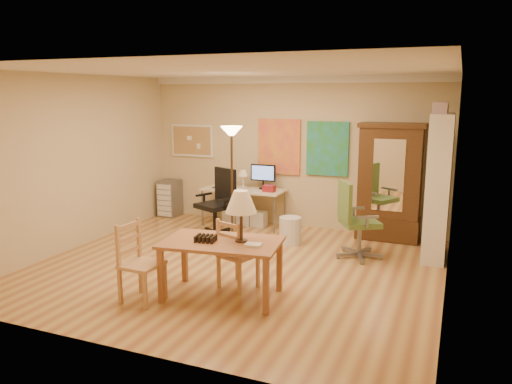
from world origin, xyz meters
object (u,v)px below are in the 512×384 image
at_px(office_chair_black, 217,218).
at_px(bookshelf, 438,188).
at_px(office_chair_green, 357,237).
at_px(computer_desk, 246,203).
at_px(armoire, 389,190).
at_px(dining_table, 229,230).

xyz_separation_m(office_chair_black, bookshelf, (3.51, 0.16, 0.75)).
height_order(office_chair_green, bookshelf, bookshelf).
relative_size(computer_desk, armoire, 0.78).
distance_m(dining_table, bookshelf, 3.30).
bearing_deg(dining_table, computer_desk, 109.98).
distance_m(computer_desk, bookshelf, 3.45).
relative_size(computer_desk, office_chair_green, 1.31).
bearing_deg(computer_desk, office_chair_green, -25.44).
distance_m(computer_desk, office_chair_black, 0.85).
bearing_deg(office_chair_green, office_chair_black, 174.19).
bearing_deg(bookshelf, computer_desk, 168.64).
bearing_deg(armoire, dining_table, -113.86).
bearing_deg(dining_table, bookshelf, 48.18).
bearing_deg(computer_desk, office_chair_black, -102.35).
bearing_deg(office_chair_black, armoire, 18.43).
relative_size(office_chair_black, armoire, 0.60).
xyz_separation_m(dining_table, armoire, (1.42, 3.20, 0.02)).
relative_size(office_chair_green, armoire, 0.59).
distance_m(dining_table, computer_desk, 3.34).
distance_m(office_chair_green, bookshelf, 1.37).
relative_size(office_chair_green, bookshelf, 0.54).
xyz_separation_m(dining_table, computer_desk, (-1.13, 3.12, -0.41)).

